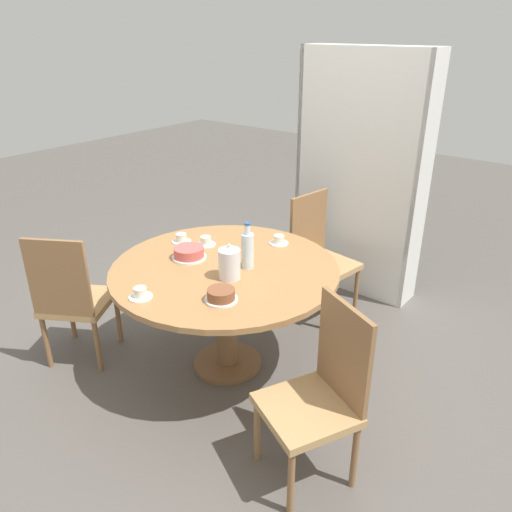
{
  "coord_description": "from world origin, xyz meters",
  "views": [
    {
      "loc": [
        1.89,
        -2.08,
        2.12
      ],
      "look_at": [
        0.0,
        0.32,
        0.71
      ],
      "focal_mm": 35.0,
      "sensor_mm": 36.0,
      "label": 1
    }
  ],
  "objects": [
    {
      "name": "chair_c",
      "position": [
        0.94,
        -0.38,
        0.49
      ],
      "size": [
        0.56,
        0.56,
        0.96
      ],
      "rotation": [
        0.0,
        0.0,
        5.83
      ],
      "color": "olive",
      "rests_on": "ground_plane"
    },
    {
      "name": "cup_b",
      "position": [
        -0.5,
        0.11,
        0.77
      ],
      "size": [
        0.13,
        0.13,
        0.06
      ],
      "color": "white",
      "rests_on": "dining_table"
    },
    {
      "name": "cake_main",
      "position": [
        -0.27,
        -0.05,
        0.78
      ],
      "size": [
        0.22,
        0.22,
        0.07
      ],
      "color": "white",
      "rests_on": "dining_table"
    },
    {
      "name": "cup_d",
      "position": [
        -0.11,
        -0.58,
        0.77
      ],
      "size": [
        0.13,
        0.13,
        0.06
      ],
      "color": "white",
      "rests_on": "dining_table"
    },
    {
      "name": "bookshelf",
      "position": [
        0.09,
        1.56,
        0.99
      ],
      "size": [
        1.08,
        0.28,
        1.99
      ],
      "rotation": [
        0.0,
        0.0,
        3.14
      ],
      "color": "silver",
      "rests_on": "ground_plane"
    },
    {
      "name": "chair_a",
      "position": [
        0.08,
        1.01,
        0.49
      ],
      "size": [
        0.48,
        0.48,
        0.96
      ],
      "rotation": [
        0.0,
        0.0,
        1.42
      ],
      "color": "olive",
      "rests_on": "ground_plane"
    },
    {
      "name": "chair_b",
      "position": [
        -0.83,
        -0.58,
        0.49
      ],
      "size": [
        0.58,
        0.58,
        0.96
      ],
      "rotation": [
        0.0,
        0.0,
        3.68
      ],
      "color": "olive",
      "rests_on": "ground_plane"
    },
    {
      "name": "ground_plane",
      "position": [
        0.0,
        0.0,
        0.0
      ],
      "size": [
        14.0,
        14.0,
        0.0
      ],
      "primitive_type": "plane",
      "color": "#56514C"
    },
    {
      "name": "dining_table",
      "position": [
        0.0,
        0.0,
        0.63
      ],
      "size": [
        1.43,
        1.43,
        0.75
      ],
      "color": "brown",
      "rests_on": "ground_plane"
    },
    {
      "name": "cup_a",
      "position": [
        -0.33,
        0.18,
        0.77
      ],
      "size": [
        0.13,
        0.13,
        0.06
      ],
      "color": "white",
      "rests_on": "dining_table"
    },
    {
      "name": "cake_second",
      "position": [
        0.27,
        -0.33,
        0.78
      ],
      "size": [
        0.18,
        0.18,
        0.07
      ],
      "color": "white",
      "rests_on": "dining_table"
    },
    {
      "name": "coffee_pot",
      "position": [
        0.12,
        -0.09,
        0.85
      ],
      "size": [
        0.13,
        0.13,
        0.22
      ],
      "color": "silver",
      "rests_on": "dining_table"
    },
    {
      "name": "water_bottle",
      "position": [
        0.12,
        0.09,
        0.87
      ],
      "size": [
        0.08,
        0.08,
        0.3
      ],
      "color": "silver",
      "rests_on": "dining_table"
    },
    {
      "name": "cup_c",
      "position": [
        0.05,
        0.51,
        0.77
      ],
      "size": [
        0.13,
        0.13,
        0.06
      ],
      "color": "white",
      "rests_on": "dining_table"
    }
  ]
}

